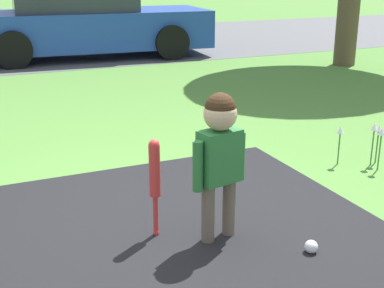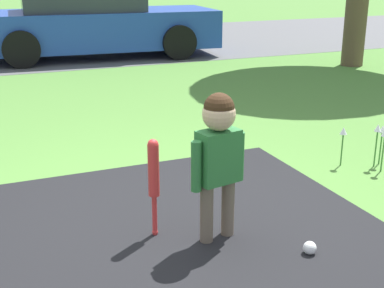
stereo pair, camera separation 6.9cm
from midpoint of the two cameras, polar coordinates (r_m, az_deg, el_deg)
ground_plane at (r=3.62m, az=-5.13°, el=-7.99°), size 60.00×60.00×0.00m
street_strip at (r=11.78m, az=-19.13°, el=9.64°), size 40.00×6.00×0.01m
child at (r=3.15m, az=2.34°, el=-0.28°), size 0.37×0.20×0.92m
baseball_bat at (r=3.25m, az=-4.61°, el=-3.25°), size 0.07×0.07×0.63m
sports_ball at (r=3.27m, az=12.00°, el=-10.66°), size 0.08×0.08×0.08m
parked_car at (r=10.19m, az=-11.56°, el=12.60°), size 4.48×2.11×1.34m
flower_bed at (r=4.67m, az=17.92°, el=1.20°), size 0.38×0.31×0.37m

